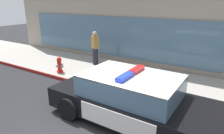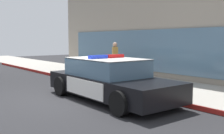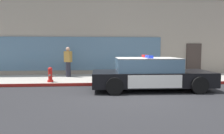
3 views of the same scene
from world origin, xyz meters
The scene contains 6 objects.
ground centered at (0.00, 0.00, 0.00)m, with size 48.00×48.00×0.00m, color #262628.
sidewalk centered at (0.00, 3.84, 0.07)m, with size 48.00×3.48×0.15m, color #A39E93.
curb_red_paint centered at (0.00, 2.09, 0.08)m, with size 28.80×0.04×0.14m, color maroon.
police_cruiser centered at (1.12, 0.98, 0.68)m, with size 5.09×2.22×1.49m.
fire_hydrant centered at (-3.42, 2.51, 0.50)m, with size 0.34×0.39×0.73m.
pedestrian_on_sidewalk centered at (-2.79, 4.40, 1.01)m, with size 0.48×0.43×1.71m.
Camera 1 is at (3.28, -3.67, 3.31)m, focal length 32.47 mm.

